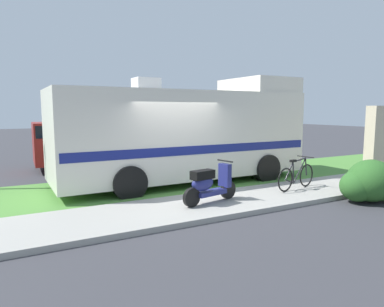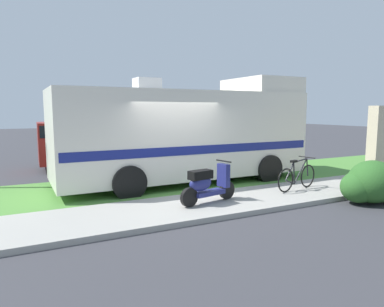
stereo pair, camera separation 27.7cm
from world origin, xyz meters
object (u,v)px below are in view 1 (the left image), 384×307
at_px(scooter, 209,184).
at_px(bicycle, 296,176).
at_px(pickup_truck_near, 86,144).
at_px(bottle_green, 363,177).
at_px(motorhome_rv, 185,133).

bearing_deg(scooter, bicycle, 2.16).
relative_size(pickup_truck_near, bottle_green, 22.54).
relative_size(motorhome_rv, bottle_green, 34.35).
xyz_separation_m(bicycle, pickup_truck_near, (-4.22, 7.01, 0.48)).
xyz_separation_m(scooter, bottle_green, (5.60, 0.02, -0.36)).
height_order(bicycle, pickup_truck_near, pickup_truck_near).
bearing_deg(motorhome_rv, scooter, -106.33).
xyz_separation_m(scooter, bicycle, (2.87, 0.11, -0.09)).
xyz_separation_m(motorhome_rv, pickup_truck_near, (-2.16, 4.35, -0.62)).
bearing_deg(scooter, bottle_green, 0.25).
bearing_deg(pickup_truck_near, motorhome_rv, -63.60).
height_order(scooter, bottle_green, scooter).
relative_size(bicycle, pickup_truck_near, 0.32).
bearing_deg(motorhome_rv, bicycle, -52.25).
bearing_deg(bottle_green, motorhome_rv, 150.15).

